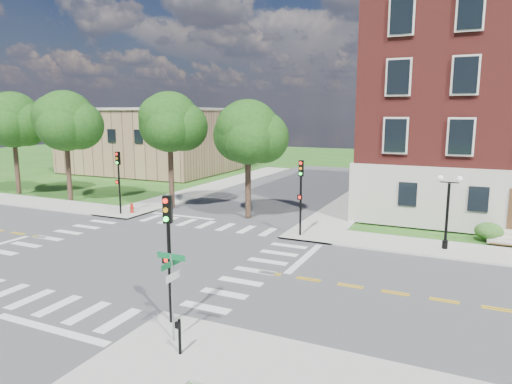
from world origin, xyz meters
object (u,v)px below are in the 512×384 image
at_px(traffic_signal_nw, 119,174).
at_px(twin_lamp_west, 448,208).
at_px(traffic_signal_se, 169,243).
at_px(traffic_signal_ne, 301,188).
at_px(fire_hydrant, 132,208).
at_px(street_sign_pole, 172,280).
at_px(push_button_post, 179,335).

xyz_separation_m(traffic_signal_nw, twin_lamp_west, (23.24, 0.60, -0.66)).
xyz_separation_m(traffic_signal_se, traffic_signal_ne, (0.28, 13.64, 0.00)).
bearing_deg(traffic_signal_nw, fire_hydrant, 50.07).
height_order(traffic_signal_nw, twin_lamp_west, traffic_signal_nw).
distance_m(street_sign_pole, fire_hydrant, 21.53).
relative_size(traffic_signal_ne, fire_hydrant, 6.40).
bearing_deg(fire_hydrant, twin_lamp_west, -0.15).
bearing_deg(push_button_post, traffic_signal_se, 131.73).
distance_m(traffic_signal_se, traffic_signal_nw, 19.95).
height_order(traffic_signal_nw, push_button_post, traffic_signal_nw).
bearing_deg(street_sign_pole, traffic_signal_ne, 92.39).
bearing_deg(fire_hydrant, push_button_post, -46.39).
height_order(traffic_signal_se, fire_hydrant, traffic_signal_se).
bearing_deg(street_sign_pole, traffic_signal_se, 128.90).
xyz_separation_m(traffic_signal_se, twin_lamp_west, (8.82, 14.38, -0.66)).
bearing_deg(twin_lamp_west, fire_hydrant, 179.85).
height_order(traffic_signal_ne, street_sign_pole, traffic_signal_ne).
height_order(twin_lamp_west, fire_hydrant, twin_lamp_west).
bearing_deg(push_button_post, traffic_signal_ne, 94.85).
height_order(street_sign_pole, push_button_post, street_sign_pole).
height_order(traffic_signal_nw, street_sign_pole, traffic_signal_nw).
height_order(street_sign_pole, fire_hydrant, street_sign_pole).
bearing_deg(traffic_signal_se, traffic_signal_ne, 88.80).
bearing_deg(twin_lamp_west, street_sign_pole, -117.06).
distance_m(traffic_signal_se, traffic_signal_ne, 13.64).
bearing_deg(street_sign_pole, fire_hydrant, 133.51).
bearing_deg(traffic_signal_nw, twin_lamp_west, 1.49).
bearing_deg(street_sign_pole, traffic_signal_nw, 135.82).
distance_m(traffic_signal_nw, fire_hydrant, 2.86).
xyz_separation_m(traffic_signal_ne, street_sign_pole, (0.62, -14.76, -0.88)).
distance_m(traffic_signal_se, fire_hydrant, 20.21).
relative_size(traffic_signal_se, push_button_post, 4.00).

